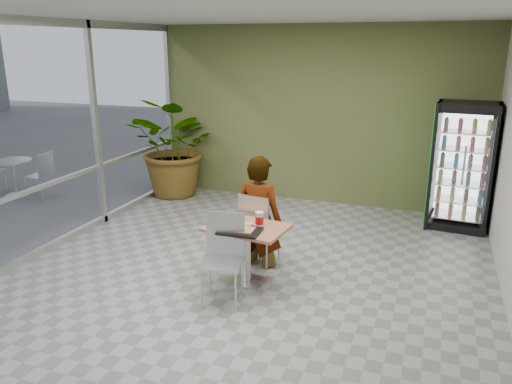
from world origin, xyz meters
TOP-DOWN VIEW (x-y plane):
  - ground at (0.00, 0.00)m, footprint 7.00×7.00m
  - room_envelope at (0.00, 0.00)m, footprint 6.00×7.00m
  - storefront_frame at (-3.00, 0.00)m, footprint 0.10×7.00m
  - dining_table at (0.05, -0.09)m, footprint 1.02×0.78m
  - chair_far at (-0.02, 0.46)m, footprint 0.49×0.50m
  - chair_near at (-0.07, -0.53)m, footprint 0.53×0.54m
  - seated_woman at (-0.01, 0.52)m, footprint 0.71×0.51m
  - pizza_plate at (0.04, -0.09)m, footprint 0.27×0.22m
  - soda_cup at (0.19, -0.05)m, footprint 0.10×0.10m
  - napkin_stack at (-0.26, -0.33)m, footprint 0.20×0.20m
  - cafeteria_tray at (0.04, -0.31)m, footprint 0.50×0.38m
  - beverage_fridge at (2.51, 2.94)m, footprint 0.98×0.78m
  - potted_plant at (-2.55, 2.94)m, footprint 2.10×1.95m

SIDE VIEW (x-z plane):
  - ground at x=0.00m, z-range 0.00..0.00m
  - dining_table at x=0.05m, z-range 0.16..0.91m
  - chair_far at x=-0.02m, z-range 0.08..1.08m
  - seated_woman at x=-0.01m, z-range -0.30..1.49m
  - chair_near at x=-0.07m, z-range 0.09..1.11m
  - napkin_stack at x=-0.26m, z-range 0.75..0.77m
  - cafeteria_tray at x=0.04m, z-range 0.75..0.78m
  - pizza_plate at x=0.04m, z-range 0.75..0.78m
  - soda_cup at x=0.19m, z-range 0.75..0.93m
  - potted_plant at x=-2.55m, z-range 0.00..1.91m
  - beverage_fridge at x=2.51m, z-range 0.00..2.00m
  - room_envelope at x=0.00m, z-range 0.00..3.20m
  - storefront_frame at x=-3.00m, z-range 0.00..3.20m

